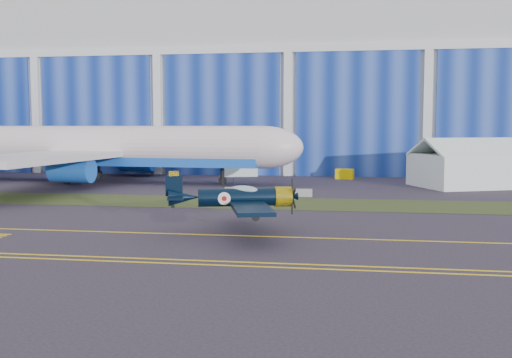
% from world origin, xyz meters
% --- Properties ---
extents(ground, '(260.00, 260.00, 0.00)m').
position_xyz_m(ground, '(0.00, 0.00, 0.00)').
color(ground, '#332B3A').
rests_on(ground, ground).
extents(grass_median, '(260.00, 10.00, 0.02)m').
position_xyz_m(grass_median, '(0.00, 14.00, 0.02)').
color(grass_median, '#475128').
rests_on(grass_median, ground).
extents(hangar, '(220.00, 45.70, 30.00)m').
position_xyz_m(hangar, '(0.00, 71.79, 14.96)').
color(hangar, silver).
rests_on(hangar, ground).
extents(taxiway_centreline, '(200.00, 0.20, 0.02)m').
position_xyz_m(taxiway_centreline, '(0.00, -5.00, 0.01)').
color(taxiway_centreline, yellow).
rests_on(taxiway_centreline, ground).
extents(edge_line_near, '(80.00, 0.20, 0.02)m').
position_xyz_m(edge_line_near, '(0.00, -14.50, 0.01)').
color(edge_line_near, yellow).
rests_on(edge_line_near, ground).
extents(edge_line_far, '(80.00, 0.20, 0.02)m').
position_xyz_m(edge_line_far, '(0.00, -13.50, 0.01)').
color(edge_line_far, yellow).
rests_on(edge_line_far, ground).
extents(warbird, '(14.56, 16.14, 4.02)m').
position_xyz_m(warbird, '(1.75, -3.93, 2.76)').
color(warbird, black).
rests_on(warbird, ground).
extents(jetliner, '(70.39, 61.05, 23.18)m').
position_xyz_m(jetliner, '(-25.81, 34.57, 11.59)').
color(jetliner, silver).
rests_on(jetliner, ground).
extents(tent, '(17.10, 15.01, 6.61)m').
position_xyz_m(tent, '(26.26, 35.44, 3.31)').
color(tent, white).
rests_on(tent, ground).
extents(shipping_container, '(5.74, 3.59, 2.32)m').
position_xyz_m(shipping_container, '(-7.45, 47.01, 1.16)').
color(shipping_container, silver).
rests_on(shipping_container, ground).
extents(tug, '(2.92, 2.11, 1.56)m').
position_xyz_m(tug, '(9.32, 44.55, 0.78)').
color(tug, yellow).
rests_on(tug, ground).
extents(barrier_a, '(2.03, 0.69, 0.90)m').
position_xyz_m(barrier_a, '(-3.48, 20.92, 0.45)').
color(barrier_a, gray).
rests_on(barrier_a, ground).
extents(barrier_b, '(2.05, 0.78, 0.90)m').
position_xyz_m(barrier_b, '(4.87, 20.45, 0.45)').
color(barrier_b, gray).
rests_on(barrier_b, ground).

